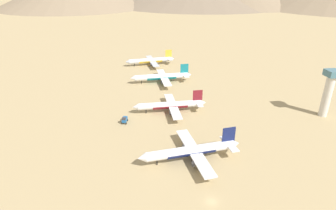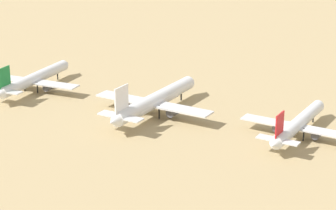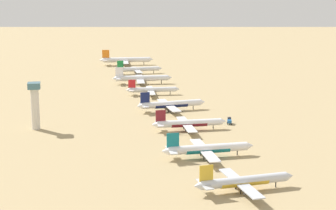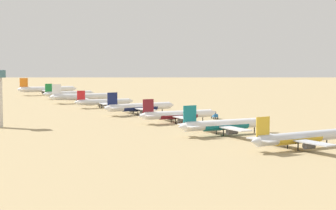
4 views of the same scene
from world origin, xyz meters
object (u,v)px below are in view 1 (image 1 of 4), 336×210
Objects in this scene: parked_jet_0 at (151,60)px; control_tower at (328,91)px; parked_jet_1 at (162,77)px; parked_jet_2 at (171,105)px; service_truck at (125,119)px; parked_jet_3 at (192,151)px.

control_tower is at bearing 127.81° from parked_jet_0.
control_tower is (-86.11, 69.83, 11.11)m from parked_jet_1.
parked_jet_0 is at bearing -88.58° from parked_jet_2.
control_tower is at bearing 168.06° from parked_jet_2.
service_truck is 0.20× the size of control_tower.
service_truck is at bearing 76.79° from parked_jet_0.
parked_jet_2 is 1.60× the size of control_tower.
service_truck is 116.59m from control_tower.
parked_jet_1 is 8.50× the size of service_truck.
parked_jet_3 is at bearing 91.51° from parked_jet_0.
parked_jet_0 reaches higher than service_truck.
parked_jet_0 is 110.81m from service_truck.
service_truck is at bearing -53.52° from parked_jet_3.
service_truck is (29.21, -39.51, -2.51)m from parked_jet_3.
parked_jet_3 reaches higher than parked_jet_2.
parked_jet_3 is 8.58× the size of service_truck.
parked_jet_1 is at bearing -39.04° from control_tower.
parked_jet_0 is 0.95× the size of parked_jet_3.
parked_jet_0 is at bearing -88.49° from parked_jet_3.
parked_jet_3 is at bearing 89.90° from parked_jet_1.
control_tower is at bearing 175.86° from service_truck.
parked_jet_2 is (-2.43, 97.67, -0.04)m from parked_jet_0.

